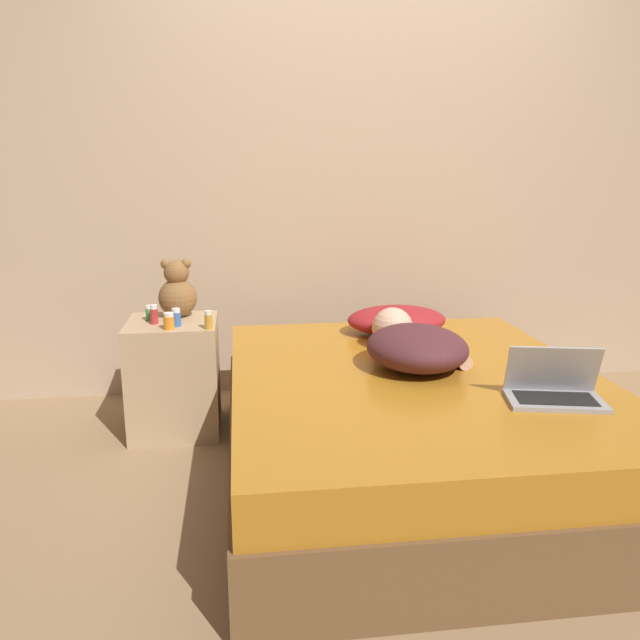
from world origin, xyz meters
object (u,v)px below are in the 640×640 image
(pillow, at_px, (397,320))
(bottle_amber, at_px, (208,320))
(person_lying, at_px, (413,344))
(laptop, at_px, (554,388))
(bottle_green, at_px, (149,313))
(teddy_bear, at_px, (177,292))
(bottle_red, at_px, (154,315))
(bottle_blue, at_px, (176,318))
(bottle_orange, at_px, (169,321))

(pillow, xyz_separation_m, bottle_amber, (-0.92, -0.18, 0.07))
(person_lying, bearing_deg, laptop, -56.70)
(pillow, bearing_deg, bottle_green, 178.80)
(person_lying, distance_m, bottle_amber, 0.93)
(teddy_bear, relative_size, bottle_amber, 3.35)
(pillow, bearing_deg, teddy_bear, 174.97)
(person_lying, height_order, teddy_bear, teddy_bear)
(person_lying, xyz_separation_m, bottle_green, (-1.15, 0.54, 0.05))
(pillow, relative_size, teddy_bear, 1.74)
(bottle_amber, bearing_deg, bottle_red, 152.91)
(pillow, bearing_deg, bottle_amber, -169.12)
(bottle_blue, bearing_deg, bottle_orange, -117.95)
(bottle_amber, xyz_separation_m, bottle_orange, (-0.18, 0.02, -0.00))
(person_lying, bearing_deg, bottle_red, 152.11)
(bottle_amber, height_order, bottle_orange, bottle_amber)
(bottle_blue, height_order, bottle_orange, bottle_blue)
(person_lying, xyz_separation_m, bottle_blue, (-1.01, 0.40, 0.05))
(bottle_red, bearing_deg, bottle_amber, -27.09)
(laptop, bearing_deg, bottle_orange, 162.40)
(laptop, height_order, bottle_blue, laptop)
(laptop, distance_m, teddy_bear, 1.78)
(person_lying, distance_m, bottle_red, 1.21)
(bottle_blue, distance_m, bottle_orange, 0.06)
(bottle_blue, bearing_deg, teddy_bear, 92.25)
(teddy_bear, relative_size, bottle_blue, 3.39)
(teddy_bear, distance_m, bottle_blue, 0.22)
(bottle_green, distance_m, bottle_orange, 0.22)
(bottle_green, height_order, bottle_orange, bottle_orange)
(person_lying, xyz_separation_m, bottle_orange, (-1.04, 0.35, 0.05))
(bottle_amber, bearing_deg, bottle_blue, 154.23)
(laptop, height_order, bottle_orange, laptop)
(bottle_amber, relative_size, bottle_blue, 1.01)
(laptop, height_order, teddy_bear, teddy_bear)
(teddy_bear, distance_m, bottle_orange, 0.27)
(person_lying, distance_m, teddy_bear, 1.19)
(pillow, relative_size, bottle_amber, 5.82)
(person_lying, relative_size, teddy_bear, 2.30)
(teddy_bear, xyz_separation_m, bottle_blue, (0.01, -0.20, -0.08))
(person_lying, relative_size, bottle_orange, 8.56)
(bottle_green, xyz_separation_m, bottle_orange, (0.11, -0.18, 0.00))
(bottle_blue, height_order, bottle_green, bottle_blue)
(person_lying, bearing_deg, teddy_bear, 143.95)
(person_lying, relative_size, bottle_amber, 7.69)
(teddy_bear, relative_size, bottle_red, 3.11)
(bottle_green, bearing_deg, bottle_orange, -58.74)
(bottle_green, height_order, bottle_red, bottle_red)
(person_lying, height_order, laptop, laptop)
(teddy_bear, height_order, bottle_red, teddy_bear)
(laptop, bearing_deg, bottle_blue, 160.31)
(laptop, xyz_separation_m, bottle_blue, (-1.40, 0.88, 0.10))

